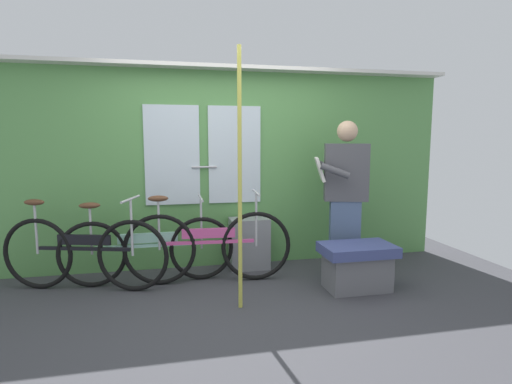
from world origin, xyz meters
The scene contains 9 objects.
ground_plane centered at (0.00, 0.00, -0.02)m, with size 6.36×3.84×0.04m, color #38383D.
train_door_wall centered at (-0.01, 1.11, 1.18)m, with size 5.36×0.28×2.27m.
bicycle_near_door centered at (-0.22, 0.53, 0.39)m, with size 1.71×0.44×0.94m.
bicycle_leaning_behind centered at (-1.42, 0.57, 0.38)m, with size 1.61×0.60×0.92m.
bicycle_by_pole centered at (-0.83, 0.63, 0.36)m, with size 1.75×0.44×0.88m.
passenger_reading_newspaper centered at (1.25, 0.50, 0.88)m, with size 0.62×0.55×1.66m.
trash_bin_by_wall centered at (0.28, 0.90, 0.29)m, with size 0.44×0.28×0.58m, color gray.
handrail_pole centered at (-0.01, -0.16, 1.11)m, with size 0.04×0.04×2.23m, color #C6C14C.
bench_seat_corner centered at (1.19, 0.03, 0.24)m, with size 0.70×0.44×0.45m.
Camera 1 is at (-0.58, -3.48, 1.46)m, focal length 28.16 mm.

